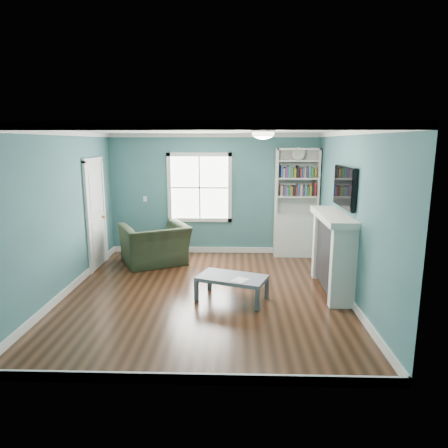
{
  "coord_description": "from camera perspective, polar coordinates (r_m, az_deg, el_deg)",
  "views": [
    {
      "loc": [
        0.49,
        -6.12,
        2.41
      ],
      "look_at": [
        0.29,
        0.4,
        1.08
      ],
      "focal_mm": 32.0,
      "sensor_mm": 36.0,
      "label": 1
    }
  ],
  "objects": [
    {
      "name": "window",
      "position": [
        8.7,
        -3.51,
        5.2
      ],
      "size": [
        1.4,
        0.06,
        1.5
      ],
      "color": "white",
      "rests_on": "room_walls"
    },
    {
      "name": "recliner",
      "position": [
        8.11,
        -9.88,
        -1.95
      ],
      "size": [
        1.47,
        1.28,
        1.08
      ],
      "primitive_type": "imported",
      "rotation": [
        0.0,
        0.0,
        -2.66
      ],
      "color": "black",
      "rests_on": "ground"
    },
    {
      "name": "ceiling_fixture",
      "position": [
        6.24,
        5.62,
        12.77
      ],
      "size": [
        0.38,
        0.38,
        0.15
      ],
      "color": "white",
      "rests_on": "room_walls"
    },
    {
      "name": "light_switch",
      "position": [
        8.92,
        -11.21,
        3.54
      ],
      "size": [
        0.08,
        0.01,
        0.12
      ],
      "primitive_type": "cube",
      "color": "white",
      "rests_on": "room_walls"
    },
    {
      "name": "fireplace",
      "position": [
        6.76,
        15.29,
        -4.09
      ],
      "size": [
        0.44,
        1.58,
        1.3
      ],
      "color": "black",
      "rests_on": "ground"
    },
    {
      "name": "tv",
      "position": [
        6.59,
        16.82,
        5.09
      ],
      "size": [
        0.06,
        1.1,
        0.65
      ],
      "primitive_type": "cube",
      "color": "black",
      "rests_on": "fireplace"
    },
    {
      "name": "coffee_table",
      "position": [
        6.25,
        1.15,
        -7.91
      ],
      "size": [
        1.17,
        0.89,
        0.38
      ],
      "rotation": [
        0.0,
        0.0,
        -0.35
      ],
      "color": "#4B525A",
      "rests_on": "ground"
    },
    {
      "name": "floor",
      "position": [
        6.6,
        -2.7,
        -9.88
      ],
      "size": [
        5.0,
        5.0,
        0.0
      ],
      "primitive_type": "plane",
      "color": "black",
      "rests_on": "ground"
    },
    {
      "name": "trim",
      "position": [
        6.26,
        -2.81,
        0.72
      ],
      "size": [
        4.5,
        5.0,
        2.6
      ],
      "color": "white",
      "rests_on": "ground"
    },
    {
      "name": "bookshelf",
      "position": [
        8.65,
        10.21,
        1.48
      ],
      "size": [
        0.9,
        0.35,
        2.31
      ],
      "color": "silver",
      "rests_on": "ground"
    },
    {
      "name": "door",
      "position": [
        8.11,
        -17.85,
        1.51
      ],
      "size": [
        0.12,
        0.98,
        2.17
      ],
      "color": "silver",
      "rests_on": "ground"
    },
    {
      "name": "room_walls",
      "position": [
        6.2,
        -2.84,
        3.85
      ],
      "size": [
        5.0,
        5.0,
        5.0
      ],
      "color": "#3B646E",
      "rests_on": "ground"
    },
    {
      "name": "paper_sheet",
      "position": [
        6.07,
        2.27,
        -8.0
      ],
      "size": [
        0.3,
        0.31,
        0.0
      ],
      "primitive_type": "cube",
      "rotation": [
        0.0,
        0.0,
        -0.57
      ],
      "color": "white",
      "rests_on": "coffee_table"
    }
  ]
}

